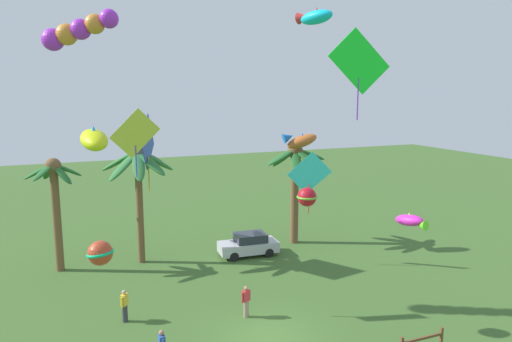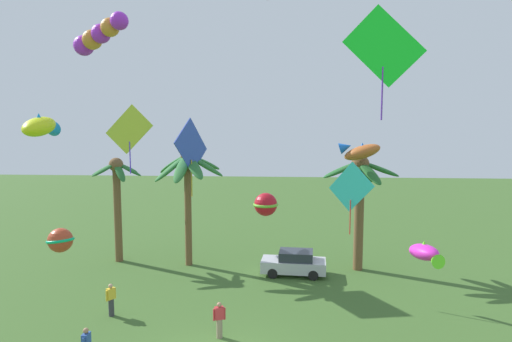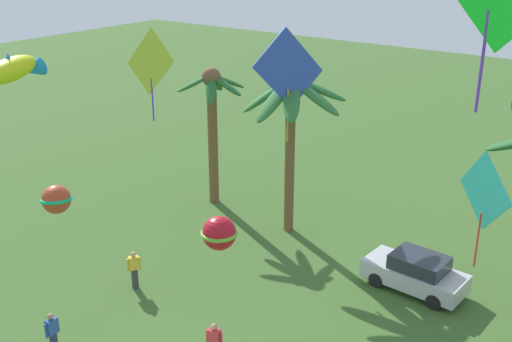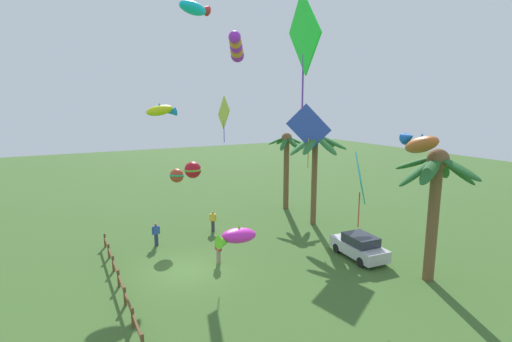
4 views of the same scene
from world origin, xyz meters
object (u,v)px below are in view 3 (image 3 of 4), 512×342
(kite_fish_7, at_px, (13,69))
(kite_ball_8, at_px, (56,199))
(palm_tree_2, at_px, (292,107))
(spectator_2, at_px, (134,270))
(kite_ball_1, at_px, (219,233))
(kite_diamond_2, at_px, (484,193))
(spectator_0, at_px, (53,334))
(parked_car_0, at_px, (416,273))
(palm_tree_0, at_px, (212,108))
(kite_diamond_6, at_px, (150,63))
(kite_diamond_0, at_px, (288,70))

(kite_fish_7, bearing_deg, kite_ball_8, 86.26)
(kite_fish_7, bearing_deg, palm_tree_2, 73.74)
(spectator_2, bearing_deg, kite_ball_1, -27.29)
(kite_ball_1, height_order, kite_diamond_2, kite_diamond_2)
(spectator_0, bearing_deg, parked_car_0, 53.48)
(palm_tree_0, bearing_deg, parked_car_0, -9.47)
(palm_tree_2, relative_size, spectator_2, 4.74)
(spectator_0, bearing_deg, kite_ball_1, 4.70)
(palm_tree_0, height_order, parked_car_0, palm_tree_0)
(palm_tree_0, relative_size, kite_diamond_2, 1.78)
(palm_tree_2, distance_m, spectator_2, 9.58)
(palm_tree_0, height_order, kite_fish_7, kite_fish_7)
(spectator_2, height_order, kite_ball_8, kite_ball_8)
(parked_car_0, relative_size, kite_ball_1, 3.08)
(kite_diamond_6, bearing_deg, palm_tree_2, 80.96)
(kite_diamond_0, bearing_deg, spectator_2, -110.28)
(spectator_2, height_order, kite_diamond_6, kite_diamond_6)
(kite_diamond_6, bearing_deg, kite_diamond_0, 75.52)
(palm_tree_2, height_order, spectator_0, palm_tree_2)
(palm_tree_2, relative_size, kite_diamond_2, 1.91)
(kite_diamond_6, xyz_separation_m, kite_ball_8, (-2.02, -2.97, -4.55))
(kite_ball_1, bearing_deg, spectator_0, -175.30)
(kite_diamond_0, bearing_deg, kite_fish_7, -110.09)
(palm_tree_0, relative_size, spectator_0, 4.40)
(palm_tree_0, distance_m, kite_diamond_2, 15.40)
(kite_diamond_2, distance_m, kite_fish_7, 14.91)
(kite_diamond_6, height_order, kite_fish_7, kite_diamond_6)
(parked_car_0, bearing_deg, palm_tree_2, 167.71)
(spectator_2, distance_m, kite_ball_1, 10.14)
(kite_diamond_0, distance_m, kite_diamond_6, 6.49)
(spectator_0, relative_size, kite_ball_8, 1.00)
(palm_tree_2, distance_m, kite_diamond_6, 7.85)
(spectator_0, distance_m, kite_diamond_6, 9.56)
(kite_fish_7, bearing_deg, parked_car_0, 43.63)
(palm_tree_0, xyz_separation_m, kite_diamond_0, (5.35, -1.47, 2.78))
(spectator_0, bearing_deg, kite_diamond_2, 35.99)
(palm_tree_0, relative_size, kite_diamond_0, 1.44)
(kite_ball_1, height_order, kite_diamond_6, kite_diamond_6)
(kite_ball_1, bearing_deg, kite_diamond_2, 60.45)
(spectator_0, distance_m, kite_ball_8, 4.58)
(palm_tree_0, bearing_deg, kite_fish_7, -81.77)
(kite_diamond_6, bearing_deg, kite_diamond_2, 14.46)
(palm_tree_0, bearing_deg, kite_ball_8, -80.76)
(palm_tree_2, bearing_deg, kite_ball_8, -107.33)
(spectator_0, relative_size, kite_ball_1, 1.22)
(spectator_0, height_order, kite_fish_7, kite_fish_7)
(palm_tree_0, xyz_separation_m, kite_ball_1, (10.43, -12.21, 1.28))
(palm_tree_0, distance_m, spectator_2, 9.71)
(spectator_0, xyz_separation_m, kite_fish_7, (-2.04, 1.23, 8.27))
(spectator_2, bearing_deg, kite_diamond_0, 69.72)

